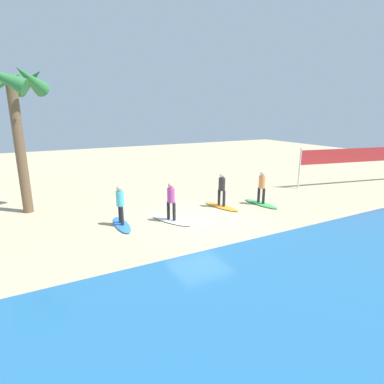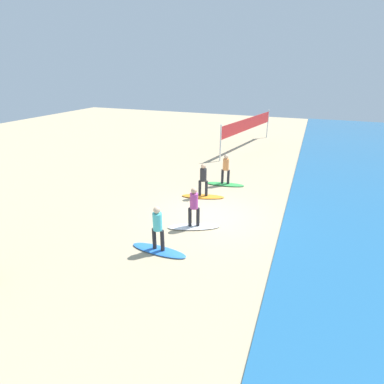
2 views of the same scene
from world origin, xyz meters
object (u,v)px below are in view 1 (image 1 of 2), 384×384
surfboard_blue (122,225)px  surfer_green (262,185)px  surfboard_orange (221,206)px  palm_tree (12,94)px  surfboard_white (171,221)px  surfer_blue (120,202)px  surfer_white (171,198)px  surfer_orange (222,187)px  surfboard_green (261,204)px  volleyball_net (360,157)px

surfboard_blue → surfer_green: bearing=89.3°
surfboard_orange → palm_tree: 10.64m
surfer_green → surfboard_blue: (7.12, -0.38, -0.99)m
surfboard_white → surfer_blue: surfer_blue is taller
surfboard_orange → surfer_white: (3.04, 0.70, 0.99)m
surfer_green → surfer_orange: 2.12m
surfboard_white → palm_tree: size_ratio=0.32×
surfer_blue → palm_tree: (3.37, -3.90, 4.29)m
surfboard_green → surfer_green: bearing=-8.0°
surfboard_green → surfboard_orange: (2.04, -0.55, 0.00)m
surfer_white → volleyball_net: 13.85m
surfer_orange → surfer_blue: (5.08, 0.18, 0.00)m
surfer_blue → surfboard_green: bearing=177.0°
surfer_green → surfboard_blue: size_ratio=0.78×
surfboard_blue → surfboard_green: bearing=89.3°
surfer_white → palm_tree: size_ratio=0.25×
surfboard_white → surfer_white: size_ratio=1.28×
surfboard_green → surfboard_white: bearing=-96.3°
surfer_orange → surfboard_orange: bearing=90.0°
surfer_green → surfer_white: size_ratio=1.00×
surfboard_green → surfboard_orange: 2.12m
surfboard_white → surfer_blue: bearing=-129.0°
surfer_green → surfboard_white: bearing=1.7°
surfboard_green → surfer_green: surfer_green is taller
surfer_orange → volleyball_net: volleyball_net is taller
surfboard_green → palm_tree: size_ratio=0.32×
surfboard_white → surfer_white: surfer_white is taller
surfer_green → palm_tree: size_ratio=0.25×
surfer_green → volleyball_net: size_ratio=0.18×
surfboard_orange → palm_tree: (8.45, -3.72, 5.29)m
surfboard_green → surfer_green: size_ratio=1.28×
surfboard_white → surfboard_blue: 2.10m
surfboard_blue → palm_tree: bearing=-136.8°
surfer_green → volleyball_net: bearing=-175.5°
surfboard_orange → volleyball_net: bearing=75.7°
volleyball_net → palm_tree: (19.21, -3.58, 3.54)m
volleyball_net → palm_tree: size_ratio=1.34×
surfboard_green → surfboard_white: same height
surfer_green → volleyball_net: (-8.72, -0.69, 0.75)m
surfer_orange → surfboard_green: bearing=164.8°
surfer_orange → volleyball_net: bearing=-179.3°
volleyball_net → surfer_blue: bearing=1.1°
surfboard_green → palm_tree: 12.50m
surfboard_white → surfer_white: bearing=155.4°
surfboard_orange → surfer_white: 3.27m
surfer_green → palm_tree: palm_tree is taller
palm_tree → surfer_white: bearing=140.8°
surfboard_green → volleyball_net: size_ratio=0.24×
surfer_orange → palm_tree: (8.45, -3.72, 4.29)m
surfboard_green → volleyball_net: bearing=86.5°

